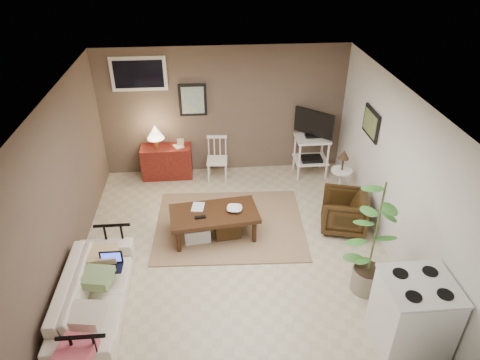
{
  "coord_description": "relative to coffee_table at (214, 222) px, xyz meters",
  "views": [
    {
      "loc": [
        -0.33,
        -4.87,
        4.22
      ],
      "look_at": [
        0.12,
        0.35,
        1.02
      ],
      "focal_mm": 32.0,
      "sensor_mm": 36.0,
      "label": 1
    }
  ],
  "objects": [
    {
      "name": "floor",
      "position": [
        0.28,
        -0.36,
        -0.28
      ],
      "size": [
        5.0,
        5.0,
        0.0
      ],
      "primitive_type": "plane",
      "color": "#C1B293",
      "rests_on": "ground"
    },
    {
      "name": "art_back",
      "position": [
        -0.27,
        2.11,
        1.17
      ],
      "size": [
        0.5,
        0.03,
        0.6
      ],
      "primitive_type": "cube",
      "color": "black"
    },
    {
      "name": "art_right",
      "position": [
        2.51,
        0.69,
        1.24
      ],
      "size": [
        0.03,
        0.6,
        0.45
      ],
      "primitive_type": "cube",
      "color": "black"
    },
    {
      "name": "window",
      "position": [
        -1.17,
        2.11,
        1.67
      ],
      "size": [
        0.96,
        0.03,
        0.6
      ],
      "primitive_type": "cube",
      "color": "white"
    },
    {
      "name": "rug",
      "position": [
        0.26,
        0.27,
        -0.27
      ],
      "size": [
        2.43,
        1.98,
        0.02
      ],
      "primitive_type": "cube",
      "rotation": [
        0.0,
        0.0,
        -0.05
      ],
      "color": "#9C7F5A",
      "rests_on": "floor"
    },
    {
      "name": "coffee_table",
      "position": [
        0.0,
        0.0,
        0.0
      ],
      "size": [
        1.38,
        0.82,
        0.5
      ],
      "color": "#33170E",
      "rests_on": "floor"
    },
    {
      "name": "sofa",
      "position": [
        -1.52,
        -1.33,
        0.09
      ],
      "size": [
        0.55,
        1.89,
        0.74
      ],
      "primitive_type": "imported",
      "rotation": [
        0.0,
        0.0,
        1.57
      ],
      "color": "beige",
      "rests_on": "floor"
    },
    {
      "name": "sofa_pillows",
      "position": [
        -1.47,
        -1.54,
        0.18
      ],
      "size": [
        0.36,
        1.8,
        0.13
      ],
      "primitive_type": null,
      "color": "beige",
      "rests_on": "sofa"
    },
    {
      "name": "sofa_end_rails",
      "position": [
        -1.41,
        -1.33,
        0.04
      ],
      "size": [
        0.51,
        1.89,
        0.64
      ],
      "primitive_type": null,
      "color": "black",
      "rests_on": "floor"
    },
    {
      "name": "laptop",
      "position": [
        -1.34,
        -1.0,
        0.2
      ],
      "size": [
        0.29,
        0.21,
        0.2
      ],
      "color": "black",
      "rests_on": "sofa"
    },
    {
      "name": "red_console",
      "position": [
        -0.83,
        1.93,
        0.09
      ],
      "size": [
        0.93,
        0.41,
        1.07
      ],
      "color": "maroon",
      "rests_on": "floor"
    },
    {
      "name": "spindle_chair",
      "position": [
        0.13,
        1.77,
        0.11
      ],
      "size": [
        0.4,
        0.4,
        0.82
      ],
      "color": "white",
      "rests_on": "floor"
    },
    {
      "name": "tv_stand",
      "position": [
        1.9,
        1.77,
        0.41
      ],
      "size": [
        0.61,
        0.57,
        1.3
      ],
      "color": "white",
      "rests_on": "floor"
    },
    {
      "name": "side_table",
      "position": [
        2.22,
        0.89,
        0.32
      ],
      "size": [
        0.36,
        0.36,
        0.96
      ],
      "color": "white",
      "rests_on": "floor"
    },
    {
      "name": "armchair",
      "position": [
        2.04,
        0.06,
        0.07
      ],
      "size": [
        0.78,
        0.81,
        0.69
      ],
      "primitive_type": "imported",
      "rotation": [
        0.0,
        0.0,
        -1.84
      ],
      "color": "#32200E",
      "rests_on": "floor"
    },
    {
      "name": "potted_plant",
      "position": [
        1.96,
        -1.27,
        0.63
      ],
      "size": [
        0.42,
        0.42,
        1.7
      ],
      "color": "gray",
      "rests_on": "floor"
    },
    {
      "name": "stove",
      "position": [
        2.13,
        -2.16,
        0.21
      ],
      "size": [
        0.75,
        0.7,
        0.98
      ],
      "color": "silver",
      "rests_on": "floor"
    },
    {
      "name": "bowl",
      "position": [
        0.32,
        0.01,
        0.31
      ],
      "size": [
        0.24,
        0.09,
        0.23
      ],
      "primitive_type": "imported",
      "rotation": [
        0.0,
        0.0,
        -0.14
      ],
      "color": "#33170E",
      "rests_on": "coffee_table"
    },
    {
      "name": "book_table",
      "position": [
        -0.32,
        0.15,
        0.32
      ],
      "size": [
        0.18,
        0.05,
        0.25
      ],
      "primitive_type": "imported",
      "rotation": [
        0.0,
        0.0,
        -0.15
      ],
      "color": "#33170E",
      "rests_on": "coffee_table"
    },
    {
      "name": "book_console",
      "position": [
        -0.64,
        1.89,
        0.44
      ],
      "size": [
        0.15,
        0.08,
        0.21
      ],
      "primitive_type": "imported",
      "rotation": [
        0.0,
        0.0,
        0.41
      ],
      "color": "#33170E",
      "rests_on": "red_console"
    }
  ]
}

